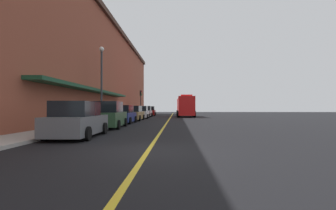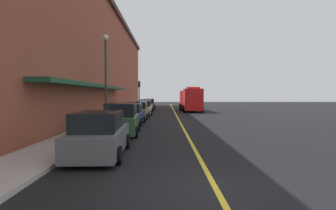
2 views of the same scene
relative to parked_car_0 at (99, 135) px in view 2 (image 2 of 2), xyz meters
The scene contains 18 objects.
ground_plane 21.55m from the parked_car_0, 79.48° to the left, with size 112.00×112.00×0.00m, color black.
sidewalk_left 21.31m from the parked_car_0, 96.11° to the left, with size 2.40×70.00×0.15m, color #ADA8A0.
lane_center_stripe 21.55m from the parked_car_0, 79.48° to the left, with size 0.16×70.00×0.01m, color gold.
brick_building_left 22.75m from the parked_car_0, 113.71° to the left, with size 11.96×64.00×13.00m.
parked_car_0 is the anchor object (origin of this frame).
parked_car_1 5.95m from the parked_car_0, 90.34° to the left, with size 2.25×4.74×1.91m.
parked_car_2 11.30m from the parked_car_0, 90.48° to the left, with size 2.02×4.25×1.69m.
parked_car_3 16.87m from the parked_car_0, 90.23° to the left, with size 2.09×4.77×1.70m.
parked_car_4 22.37m from the parked_car_0, 89.79° to the left, with size 2.05×4.70×1.71m.
parked_car_5 28.53m from the parked_car_0, 90.19° to the left, with size 2.15×4.57×1.74m.
parked_car_6 34.40m from the parked_car_0, 89.98° to the left, with size 2.11×4.73×1.72m.
fire_truck 29.74m from the parked_car_0, 77.80° to the left, with size 2.91×8.99×3.42m.
parking_meter_0 30.12m from the parked_car_0, 92.70° to the left, with size 0.14×0.18×1.33m.
parking_meter_1 21.49m from the parked_car_0, 93.78° to the left, with size 0.14×0.18×1.33m.
parking_meter_2 15.39m from the parked_car_0, 95.29° to the left, with size 0.14×0.18×1.33m.
parking_meter_3 15.49m from the parked_car_0, 95.25° to the left, with size 0.14×0.18×1.33m.
street_lamp_left 11.57m from the parked_car_0, 100.57° to the left, with size 0.44×0.44×6.94m.
traffic_light_near 31.88m from the parked_car_0, 92.44° to the left, with size 0.38×0.36×4.30m.
Camera 2 is at (-1.32, -7.18, 2.46)m, focal length 29.70 mm.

